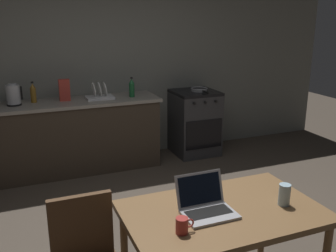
{
  "coord_description": "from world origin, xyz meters",
  "views": [
    {
      "loc": [
        -1.12,
        -2.6,
        1.93
      ],
      "look_at": [
        0.23,
        0.74,
        0.88
      ],
      "focal_mm": 40.86,
      "sensor_mm": 36.0,
      "label": 1
    }
  ],
  "objects_px": {
    "electric_kettle": "(13,95)",
    "bottle_b": "(33,93)",
    "bottle": "(132,88)",
    "coffee_mug": "(182,225)",
    "laptop": "(206,206)",
    "frying_pan": "(199,89)",
    "stove_oven": "(195,122)",
    "dining_table": "(223,221)",
    "cereal_box": "(64,90)",
    "dish_rack": "(100,95)",
    "drinking_glass": "(284,195)"
  },
  "relations": [
    {
      "from": "electric_kettle",
      "to": "bottle_b",
      "type": "distance_m",
      "value": 0.24
    },
    {
      "from": "electric_kettle",
      "to": "bottle",
      "type": "relative_size",
      "value": 1.01
    },
    {
      "from": "coffee_mug",
      "to": "electric_kettle",
      "type": "bearing_deg",
      "value": 105.15
    },
    {
      "from": "laptop",
      "to": "coffee_mug",
      "type": "bearing_deg",
      "value": -153.41
    },
    {
      "from": "electric_kettle",
      "to": "laptop",
      "type": "bearing_deg",
      "value": -69.85
    },
    {
      "from": "electric_kettle",
      "to": "bottle_b",
      "type": "height_order",
      "value": "electric_kettle"
    },
    {
      "from": "frying_pan",
      "to": "coffee_mug",
      "type": "bearing_deg",
      "value": -118.13
    },
    {
      "from": "laptop",
      "to": "bottle_b",
      "type": "height_order",
      "value": "bottle_b"
    },
    {
      "from": "frying_pan",
      "to": "stove_oven",
      "type": "bearing_deg",
      "value": 152.16
    },
    {
      "from": "dining_table",
      "to": "coffee_mug",
      "type": "height_order",
      "value": "coffee_mug"
    },
    {
      "from": "laptop",
      "to": "cereal_box",
      "type": "distance_m",
      "value": 2.92
    },
    {
      "from": "cereal_box",
      "to": "dish_rack",
      "type": "relative_size",
      "value": 0.79
    },
    {
      "from": "bottle_b",
      "to": "laptop",
      "type": "bearing_deg",
      "value": -74.32
    },
    {
      "from": "dish_rack",
      "to": "bottle_b",
      "type": "height_order",
      "value": "bottle_b"
    },
    {
      "from": "bottle",
      "to": "dish_rack",
      "type": "xyz_separation_m",
      "value": [
        -0.41,
        0.05,
        -0.07
      ]
    },
    {
      "from": "bottle",
      "to": "electric_kettle",
      "type": "bearing_deg",
      "value": 177.99
    },
    {
      "from": "frying_pan",
      "to": "coffee_mug",
      "type": "height_order",
      "value": "frying_pan"
    },
    {
      "from": "laptop",
      "to": "dining_table",
      "type": "bearing_deg",
      "value": -12.27
    },
    {
      "from": "dining_table",
      "to": "bottle_b",
      "type": "xyz_separation_m",
      "value": [
        -0.94,
        2.94,
        0.35
      ]
    },
    {
      "from": "laptop",
      "to": "cereal_box",
      "type": "xyz_separation_m",
      "value": [
        -0.46,
        2.87,
        0.25
      ]
    },
    {
      "from": "electric_kettle",
      "to": "coffee_mug",
      "type": "xyz_separation_m",
      "value": [
        0.81,
        -3.01,
        -0.23
      ]
    },
    {
      "from": "stove_oven",
      "to": "dining_table",
      "type": "height_order",
      "value": "stove_oven"
    },
    {
      "from": "cereal_box",
      "to": "electric_kettle",
      "type": "bearing_deg",
      "value": -178.05
    },
    {
      "from": "stove_oven",
      "to": "bottle",
      "type": "bearing_deg",
      "value": -177.09
    },
    {
      "from": "bottle",
      "to": "bottle_b",
      "type": "bearing_deg",
      "value": 173.81
    },
    {
      "from": "bottle",
      "to": "dish_rack",
      "type": "relative_size",
      "value": 0.75
    },
    {
      "from": "coffee_mug",
      "to": "stove_oven",
      "type": "bearing_deg",
      "value": 62.85
    },
    {
      "from": "dining_table",
      "to": "laptop",
      "type": "relative_size",
      "value": 3.88
    },
    {
      "from": "stove_oven",
      "to": "bottle",
      "type": "relative_size",
      "value": 3.57
    },
    {
      "from": "frying_pan",
      "to": "dish_rack",
      "type": "height_order",
      "value": "dish_rack"
    },
    {
      "from": "stove_oven",
      "to": "bottle_b",
      "type": "distance_m",
      "value": 2.21
    },
    {
      "from": "stove_oven",
      "to": "drinking_glass",
      "type": "relative_size",
      "value": 6.44
    },
    {
      "from": "dining_table",
      "to": "laptop",
      "type": "height_order",
      "value": "laptop"
    },
    {
      "from": "electric_kettle",
      "to": "frying_pan",
      "type": "bearing_deg",
      "value": -0.7
    },
    {
      "from": "dish_rack",
      "to": "coffee_mug",
      "type": "bearing_deg",
      "value": -93.75
    },
    {
      "from": "stove_oven",
      "to": "coffee_mug",
      "type": "bearing_deg",
      "value": -117.15
    },
    {
      "from": "bottle_b",
      "to": "cereal_box",
      "type": "bearing_deg",
      "value": -9.4
    },
    {
      "from": "cereal_box",
      "to": "bottle",
      "type": "bearing_deg",
      "value": -4.78
    },
    {
      "from": "bottle",
      "to": "drinking_glass",
      "type": "relative_size",
      "value": 1.81
    },
    {
      "from": "frying_pan",
      "to": "coffee_mug",
      "type": "relative_size",
      "value": 3.71
    },
    {
      "from": "electric_kettle",
      "to": "stove_oven",
      "type": "bearing_deg",
      "value": -0.06
    },
    {
      "from": "dining_table",
      "to": "coffee_mug",
      "type": "xyz_separation_m",
      "value": [
        -0.35,
        -0.15,
        0.13
      ]
    },
    {
      "from": "cereal_box",
      "to": "bottle_b",
      "type": "relative_size",
      "value": 1.06
    },
    {
      "from": "laptop",
      "to": "cereal_box",
      "type": "height_order",
      "value": "cereal_box"
    },
    {
      "from": "dish_rack",
      "to": "bottle_b",
      "type": "relative_size",
      "value": 1.34
    },
    {
      "from": "dining_table",
      "to": "bottle_b",
      "type": "distance_m",
      "value": 3.11
    },
    {
      "from": "laptop",
      "to": "frying_pan",
      "type": "bearing_deg",
      "value": 56.76
    },
    {
      "from": "electric_kettle",
      "to": "bottle_b",
      "type": "bearing_deg",
      "value": 19.7
    },
    {
      "from": "laptop",
      "to": "electric_kettle",
      "type": "distance_m",
      "value": 3.05
    },
    {
      "from": "laptop",
      "to": "coffee_mug",
      "type": "height_order",
      "value": "laptop"
    }
  ]
}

